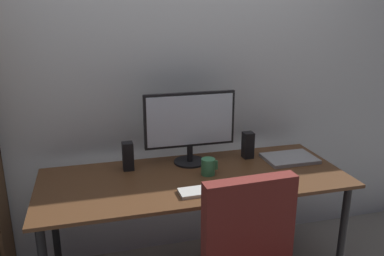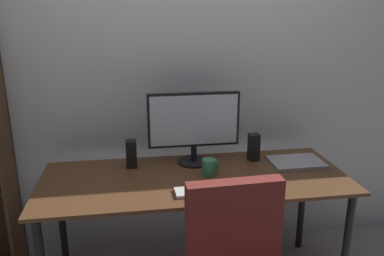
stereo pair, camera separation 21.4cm
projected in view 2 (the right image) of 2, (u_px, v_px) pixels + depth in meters
name	position (u px, v px, depth m)	size (l,w,h in m)	color
back_wall	(182.00, 66.00, 2.58)	(6.40, 0.10, 2.60)	silver
desk	(195.00, 189.00, 2.27)	(1.76, 0.70, 0.74)	#56351E
monitor	(194.00, 123.00, 2.37)	(0.56, 0.20, 0.45)	black
keyboard	(203.00, 191.00, 2.05)	(0.29, 0.11, 0.02)	silver
mouse	(248.00, 186.00, 2.08)	(0.06, 0.10, 0.03)	black
coffee_mug	(209.00, 167.00, 2.25)	(0.10, 0.08, 0.10)	#387F51
laptop	(296.00, 162.00, 2.43)	(0.32, 0.23, 0.02)	#99999E
speaker_left	(131.00, 154.00, 2.36)	(0.06, 0.07, 0.17)	black
speaker_right	(254.00, 147.00, 2.47)	(0.06, 0.07, 0.17)	black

